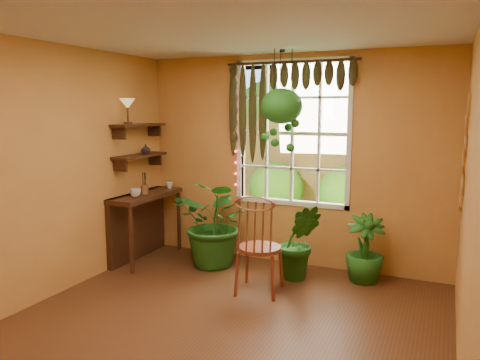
# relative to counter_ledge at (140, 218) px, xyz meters

# --- Properties ---
(floor) EXTENTS (4.50, 4.50, 0.00)m
(floor) POSITION_rel_counter_ledge_xyz_m (1.91, -1.60, -0.55)
(floor) COLOR #512E17
(floor) RESTS_ON ground
(ceiling) EXTENTS (4.50, 4.50, 0.00)m
(ceiling) POSITION_rel_counter_ledge_xyz_m (1.91, -1.60, 2.15)
(ceiling) COLOR silver
(ceiling) RESTS_ON wall_back
(wall_back) EXTENTS (4.00, 0.00, 4.00)m
(wall_back) POSITION_rel_counter_ledge_xyz_m (1.91, 0.65, 0.80)
(wall_back) COLOR #CB8F45
(wall_back) RESTS_ON floor
(wall_left) EXTENTS (0.00, 4.50, 4.50)m
(wall_left) POSITION_rel_counter_ledge_xyz_m (-0.09, -1.60, 0.80)
(wall_left) COLOR #CB8F45
(wall_left) RESTS_ON floor
(wall_right) EXTENTS (0.00, 4.50, 4.50)m
(wall_right) POSITION_rel_counter_ledge_xyz_m (3.91, -1.60, 0.80)
(wall_right) COLOR #CB8F45
(wall_right) RESTS_ON floor
(window) EXTENTS (1.52, 0.10, 1.86)m
(window) POSITION_rel_counter_ledge_xyz_m (1.91, 0.68, 1.15)
(window) COLOR white
(window) RESTS_ON wall_back
(valance_vine) EXTENTS (1.70, 0.12, 1.10)m
(valance_vine) POSITION_rel_counter_ledge_xyz_m (1.82, 0.56, 1.73)
(valance_vine) COLOR #391B0F
(valance_vine) RESTS_ON window
(string_lights) EXTENTS (0.03, 0.03, 1.54)m
(string_lights) POSITION_rel_counter_ledge_xyz_m (1.15, 0.59, 1.20)
(string_lights) COLOR #FF2633
(string_lights) RESTS_ON window
(wall_plates) EXTENTS (0.04, 0.32, 1.10)m
(wall_plates) POSITION_rel_counter_ledge_xyz_m (3.89, 0.19, 1.00)
(wall_plates) COLOR #FFF7D0
(wall_plates) RESTS_ON wall_right
(counter_ledge) EXTENTS (0.40, 1.20, 0.90)m
(counter_ledge) POSITION_rel_counter_ledge_xyz_m (0.00, 0.00, 0.00)
(counter_ledge) COLOR #391B0F
(counter_ledge) RESTS_ON floor
(shelf_lower) EXTENTS (0.25, 0.90, 0.04)m
(shelf_lower) POSITION_rel_counter_ledge_xyz_m (0.03, 0.00, 0.85)
(shelf_lower) COLOR #391B0F
(shelf_lower) RESTS_ON wall_left
(shelf_upper) EXTENTS (0.25, 0.90, 0.04)m
(shelf_upper) POSITION_rel_counter_ledge_xyz_m (0.03, 0.00, 1.25)
(shelf_upper) COLOR #391B0F
(shelf_upper) RESTS_ON wall_left
(backyard) EXTENTS (14.00, 10.00, 12.00)m
(backyard) POSITION_rel_counter_ledge_xyz_m (2.15, 5.27, 0.73)
(backyard) COLOR #245A19
(backyard) RESTS_ON ground
(windsor_chair) EXTENTS (0.53, 0.56, 1.27)m
(windsor_chair) POSITION_rel_counter_ledge_xyz_m (1.92, -0.48, -0.18)
(windsor_chair) COLOR maroon
(windsor_chair) RESTS_ON floor
(potted_plant_left) EXTENTS (1.16, 1.04, 1.15)m
(potted_plant_left) POSITION_rel_counter_ledge_xyz_m (1.10, 0.12, 0.02)
(potted_plant_left) COLOR #154713
(potted_plant_left) RESTS_ON floor
(potted_plant_mid) EXTENTS (0.61, 0.55, 0.91)m
(potted_plant_mid) POSITION_rel_counter_ledge_xyz_m (2.20, 0.11, -0.10)
(potted_plant_mid) COLOR #154713
(potted_plant_mid) RESTS_ON floor
(potted_plant_right) EXTENTS (0.58, 0.58, 0.80)m
(potted_plant_right) POSITION_rel_counter_ledge_xyz_m (2.92, 0.33, -0.15)
(potted_plant_right) COLOR #154713
(potted_plant_right) RESTS_ON floor
(hanging_basket) EXTENTS (0.50, 0.50, 1.21)m
(hanging_basket) POSITION_rel_counter_ledge_xyz_m (1.90, 0.27, 1.44)
(hanging_basket) COLOR black
(hanging_basket) RESTS_ON ceiling
(cup_a) EXTENTS (0.15, 0.15, 0.11)m
(cup_a) POSITION_rel_counter_ledge_xyz_m (0.13, -0.25, 0.40)
(cup_a) COLOR silver
(cup_a) RESTS_ON counter_ledge
(cup_b) EXTENTS (0.11, 0.11, 0.09)m
(cup_b) POSITION_rel_counter_ledge_xyz_m (0.19, 0.45, 0.39)
(cup_b) COLOR beige
(cup_b) RESTS_ON counter_ledge
(brush_jar) EXTENTS (0.10, 0.10, 0.36)m
(brush_jar) POSITION_rel_counter_ledge_xyz_m (0.11, -0.03, 0.49)
(brush_jar) COLOR brown
(brush_jar) RESTS_ON counter_ledge
(shelf_vase) EXTENTS (0.15, 0.15, 0.13)m
(shelf_vase) POSITION_rel_counter_ledge_xyz_m (0.04, 0.12, 0.93)
(shelf_vase) COLOR #B2AD99
(shelf_vase) RESTS_ON shelf_lower
(tiffany_lamp) EXTENTS (0.19, 0.19, 0.32)m
(tiffany_lamp) POSITION_rel_counter_ledge_xyz_m (0.05, -0.25, 1.50)
(tiffany_lamp) COLOR brown
(tiffany_lamp) RESTS_ON shelf_upper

